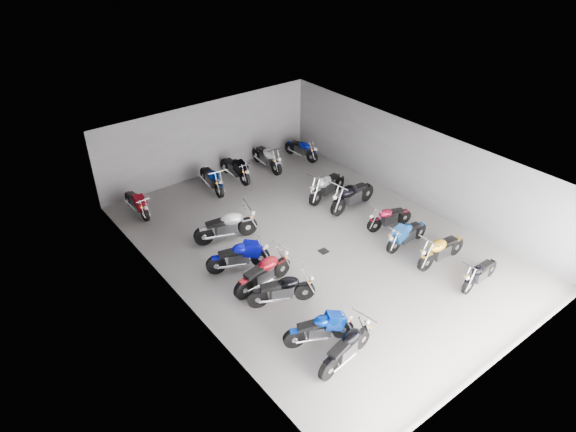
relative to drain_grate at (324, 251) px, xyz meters
The scene contains 23 objects.
ground 0.50m from the drain_grate, 90.00° to the left, with size 14.00×14.00×0.00m, color gray.
wall_back 7.67m from the drain_grate, 90.00° to the left, with size 10.00×0.10×3.20m, color gray.
wall_left 5.27m from the drain_grate, behind, with size 0.10×14.00×3.20m, color gray.
wall_right 5.27m from the drain_grate, ahead, with size 0.10×14.00×3.20m, color gray.
ceiling 3.25m from the drain_grate, 90.00° to the left, with size 10.00×14.00×0.04m, color black.
drain_grate is the anchor object (origin of this frame).
motorcycle_left_a 4.91m from the drain_grate, 124.44° to the right, with size 2.06×0.53×0.91m.
motorcycle_left_b 4.22m from the drain_grate, 132.83° to the right, with size 1.89×0.88×0.88m.
motorcycle_left_c 3.00m from the drain_grate, 156.03° to the right, with size 1.95×0.98×0.91m.
motorcycle_left_d 2.75m from the drain_grate, behind, with size 2.20×0.48×0.96m.
motorcycle_left_e 3.01m from the drain_grate, 160.96° to the left, with size 2.02×0.88×0.93m.
motorcycle_left_f 3.51m from the drain_grate, 129.93° to the left, with size 2.26×0.77×1.01m.
motorcycle_right_a 5.06m from the drain_grate, 58.09° to the right, with size 1.85×0.39×0.81m.
motorcycle_right_b 3.88m from the drain_grate, 46.98° to the right, with size 2.15×0.43×0.94m.
motorcycle_right_c 2.93m from the drain_grate, 30.81° to the right, with size 1.99×0.40×0.87m.
motorcycle_right_d 2.90m from the drain_grate, ahead, with size 1.86×0.55×0.82m.
motorcycle_right_e 3.18m from the drain_grate, 28.71° to the left, with size 2.35×0.51×1.03m.
motorcycle_right_f 3.73m from the drain_grate, 47.20° to the left, with size 2.25×0.70×1.00m.
motorcycle_back_a 7.41m from the drain_grate, 122.72° to the left, with size 0.38×1.96×0.86m.
motorcycle_back_c 6.15m from the drain_grate, 97.45° to the left, with size 0.49×2.14×0.94m.
motorcycle_back_d 6.33m from the drain_grate, 85.58° to the left, with size 0.41×2.10×0.92m.
motorcycle_back_e 6.66m from the drain_grate, 71.09° to the left, with size 0.49×2.27×1.00m.
motorcycle_back_f 7.36m from the drain_grate, 56.95° to the left, with size 0.47×1.97×0.87m.
Camera 1 is at (-9.71, -11.02, 10.42)m, focal length 32.00 mm.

